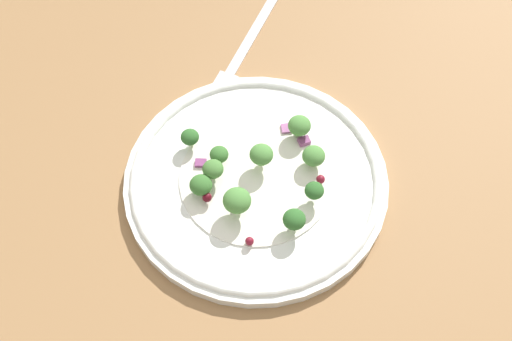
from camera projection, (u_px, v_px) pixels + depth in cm
name	position (u px, v px, depth cm)	size (l,w,h in cm)	color
ground_plane	(244.00, 170.00, 71.86)	(180.00, 180.00, 2.00)	olive
plate	(256.00, 180.00, 69.02)	(27.74, 27.74, 1.70)	white
dressing_pool	(256.00, 178.00, 68.64)	(16.09, 16.09, 0.20)	white
broccoli_floret_0	(314.00, 156.00, 68.28)	(2.41, 2.41, 2.45)	#ADD18E
broccoli_floret_1	(294.00, 220.00, 63.86)	(2.28, 2.28, 2.30)	#8EB77A
broccoli_floret_2	(237.00, 201.00, 64.55)	(2.83, 2.83, 2.87)	#8EB77A
broccoli_floret_3	(201.00, 185.00, 66.40)	(2.34, 2.34, 2.37)	#8EB77A
broccoli_floret_4	(219.00, 155.00, 68.64)	(1.99, 1.99, 2.02)	#9EC684
broccoli_floret_5	(314.00, 191.00, 65.63)	(1.97, 1.97, 2.00)	#8EB77A
broccoli_floret_6	(190.00, 137.00, 69.55)	(1.95, 1.95, 1.98)	#9EC684
broccoli_floret_7	(260.00, 158.00, 67.48)	(2.47, 2.47, 2.50)	#ADD18E
broccoli_floret_8	(213.00, 169.00, 67.00)	(2.18, 2.18, 2.21)	#ADD18E
broccoli_floret_9	(299.00, 126.00, 70.04)	(2.47, 2.47, 2.50)	#8EB77A
cranberry_0	(250.00, 241.00, 64.07)	(0.86, 0.86, 0.86)	maroon
cranberry_1	(321.00, 179.00, 67.74)	(0.93, 0.93, 0.93)	maroon
cranberry_2	(207.00, 197.00, 66.25)	(1.00, 1.00, 1.00)	#4C0A14
onion_bit_0	(287.00, 129.00, 71.81)	(1.17, 1.18, 0.44)	#A35B93
onion_bit_1	(304.00, 141.00, 70.68)	(1.21, 0.95, 0.59)	#843D75
onion_bit_2	(201.00, 163.00, 69.35)	(1.20, 0.95, 0.56)	#843D75
fork	(245.00, 47.00, 79.88)	(18.67, 2.72, 0.50)	silver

